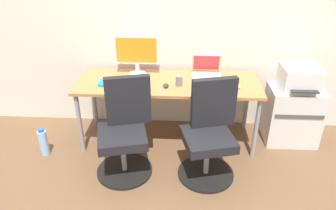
% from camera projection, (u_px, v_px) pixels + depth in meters
% --- Properties ---
extents(ground_plane, '(5.28, 5.28, 0.00)m').
position_uv_depth(ground_plane, '(168.00, 138.00, 3.64)').
color(ground_plane, brown).
extents(back_wall, '(4.40, 0.04, 2.60)m').
position_uv_depth(back_wall, '(170.00, 16.00, 3.39)').
color(back_wall, silver).
rests_on(back_wall, ground).
extents(desk, '(1.90, 0.67, 0.71)m').
position_uv_depth(desk, '(168.00, 87.00, 3.33)').
color(desk, '#B77542').
rests_on(desk, ground).
extents(office_chair_left, '(0.54, 0.54, 0.94)m').
position_uv_depth(office_chair_left, '(125.00, 132.00, 2.99)').
color(office_chair_left, black).
rests_on(office_chair_left, ground).
extents(office_chair_right, '(0.54, 0.54, 0.94)m').
position_uv_depth(office_chair_right, '(209.00, 135.00, 2.95)').
color(office_chair_right, black).
rests_on(office_chair_right, ground).
extents(side_cabinet, '(0.55, 0.41, 0.64)m').
position_uv_depth(side_cabinet, '(292.00, 115.00, 3.48)').
color(side_cabinet, silver).
rests_on(side_cabinet, ground).
extents(printer, '(0.38, 0.40, 0.24)m').
position_uv_depth(printer, '(300.00, 78.00, 3.27)').
color(printer, silver).
rests_on(printer, side_cabinet).
extents(water_bottle_on_floor, '(0.09, 0.09, 0.31)m').
position_uv_depth(water_bottle_on_floor, '(44.00, 142.00, 3.32)').
color(water_bottle_on_floor, '#8CBFF2').
rests_on(water_bottle_on_floor, ground).
extents(desktop_monitor, '(0.48, 0.18, 0.43)m').
position_uv_depth(desktop_monitor, '(137.00, 52.00, 3.37)').
color(desktop_monitor, silver).
rests_on(desktop_monitor, desk).
extents(open_laptop, '(0.31, 0.29, 0.22)m').
position_uv_depth(open_laptop, '(206.00, 71.00, 3.42)').
color(open_laptop, silver).
rests_on(open_laptop, desk).
extents(keyboard_by_monitor, '(0.34, 0.12, 0.02)m').
position_uv_depth(keyboard_by_monitor, '(128.00, 91.00, 3.10)').
color(keyboard_by_monitor, '#515156').
rests_on(keyboard_by_monitor, desk).
extents(keyboard_by_laptop, '(0.34, 0.12, 0.02)m').
position_uv_depth(keyboard_by_laptop, '(211.00, 91.00, 3.08)').
color(keyboard_by_laptop, '#2D2D2D').
rests_on(keyboard_by_laptop, desk).
extents(mouse_by_monitor, '(0.06, 0.10, 0.03)m').
position_uv_depth(mouse_by_monitor, '(166.00, 85.00, 3.18)').
color(mouse_by_monitor, '#2D2D2D').
rests_on(mouse_by_monitor, desk).
extents(mouse_by_laptop, '(0.06, 0.10, 0.03)m').
position_uv_depth(mouse_by_laptop, '(238.00, 86.00, 3.18)').
color(mouse_by_laptop, silver).
rests_on(mouse_by_laptop, desk).
extents(coffee_mug, '(0.08, 0.08, 0.09)m').
position_uv_depth(coffee_mug, '(143.00, 79.00, 3.24)').
color(coffee_mug, orange).
rests_on(coffee_mug, desk).
extents(pen_cup, '(0.07, 0.07, 0.10)m').
position_uv_depth(pen_cup, '(179.00, 81.00, 3.20)').
color(pen_cup, slate).
rests_on(pen_cup, desk).
extents(notebook, '(0.21, 0.15, 0.03)m').
position_uv_depth(notebook, '(109.00, 83.00, 3.24)').
color(notebook, teal).
rests_on(notebook, desk).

